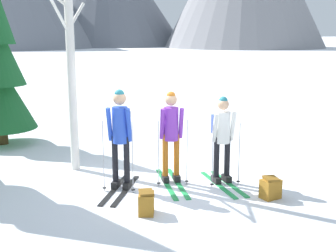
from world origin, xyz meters
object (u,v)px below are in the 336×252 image
skier_in_white (222,135)px  backpack_on_snow_front (146,203)px  birch_tree_tall (69,37)px  skier_in_purple (171,132)px  backpack_on_snow_beside (271,188)px  skier_in_blue (120,133)px

skier_in_white → backpack_on_snow_front: 2.15m
skier_in_white → birch_tree_tall: bearing=153.5°
skier_in_white → birch_tree_tall: size_ratio=0.31×
skier_in_purple → backpack_on_snow_front: 1.78m
backpack_on_snow_beside → skier_in_purple: bearing=143.0°
backpack_on_snow_front → backpack_on_snow_beside: 2.23m
skier_in_blue → backpack_on_snow_beside: (2.50, -0.96, -0.87)m
backpack_on_snow_beside → backpack_on_snow_front: bearing=-172.8°
skier_in_purple → birch_tree_tall: bearing=147.6°
skier_in_blue → skier_in_white: bearing=-0.7°
skier_in_white → birch_tree_tall: birch_tree_tall is taller
backpack_on_snow_front → birch_tree_tall: bearing=114.0°
birch_tree_tall → backpack_on_snow_beside: bearing=-34.6°
skier_in_blue → backpack_on_snow_front: bearing=-76.7°
skier_in_blue → backpack_on_snow_front: skier_in_blue is taller
skier_in_purple → birch_tree_tall: (-1.83, 1.16, 1.74)m
backpack_on_snow_beside → birch_tree_tall: bearing=145.4°
skier_in_purple → skier_in_white: 0.96m
skier_in_purple → backpack_on_snow_front: skier_in_purple is taller
skier_in_white → backpack_on_snow_beside: size_ratio=4.37×
skier_in_blue → skier_in_white: skier_in_blue is taller
skier_in_purple → birch_tree_tall: size_ratio=0.33×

